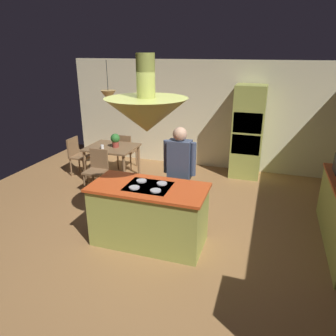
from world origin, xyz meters
TOP-DOWN VIEW (x-y plane):
  - ground at (0.00, 0.00)m, footprint 8.16×8.16m
  - wall_back at (0.00, 3.45)m, footprint 6.80×0.10m
  - kitchen_island at (0.00, -0.20)m, footprint 1.70×0.82m
  - oven_tower at (1.10, 3.04)m, footprint 0.66×0.62m
  - dining_table at (-1.70, 1.90)m, footprint 1.05×0.89m
  - person_at_island at (0.27, 0.48)m, footprint 0.53×0.22m
  - range_hood at (0.00, -0.20)m, footprint 1.10×1.10m
  - pendant_light_over_table at (-1.70, 1.90)m, footprint 0.32×0.32m
  - chair_facing_island at (-1.70, 1.23)m, footprint 0.40×0.40m
  - chair_by_back_wall at (-1.70, 2.57)m, footprint 0.40×0.40m
  - chair_at_corner at (-2.60, 1.90)m, footprint 0.40×0.40m
  - potted_plant_on_table at (-1.60, 1.89)m, footprint 0.20×0.20m
  - cup_on_table at (-1.81, 1.68)m, footprint 0.07×0.07m

SIDE VIEW (x-z plane):
  - ground at x=0.00m, z-range 0.00..0.00m
  - kitchen_island at x=0.00m, z-range -0.01..0.94m
  - chair_facing_island at x=-1.70m, z-range 0.07..0.94m
  - chair_by_back_wall at x=-1.70m, z-range 0.07..0.94m
  - chair_at_corner at x=-2.60m, z-range 0.07..0.94m
  - dining_table at x=-1.70m, z-range 0.28..1.04m
  - cup_on_table at x=-1.81m, z-range 0.76..0.85m
  - potted_plant_on_table at x=-1.60m, z-range 0.78..1.08m
  - person_at_island at x=0.27m, z-range 0.12..1.78m
  - oven_tower at x=1.10m, z-range 0.00..2.06m
  - wall_back at x=0.00m, z-range 0.00..2.55m
  - pendant_light_over_table at x=-1.70m, z-range 1.45..2.27m
  - range_hood at x=0.00m, z-range 1.48..2.48m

